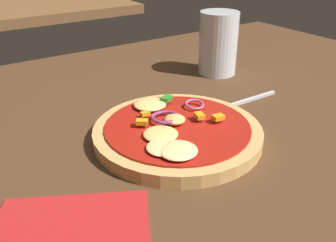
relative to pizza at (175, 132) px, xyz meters
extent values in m
cube|color=#4C301C|center=(0.00, 0.01, -0.03)|extent=(1.34, 0.94, 0.04)
cylinder|color=tan|center=(0.00, 0.00, 0.00)|extent=(0.24, 0.24, 0.02)
cylinder|color=#A81C11|center=(0.00, 0.00, 0.01)|extent=(0.20, 0.20, 0.00)
ellipsoid|color=#E5BC60|center=(0.00, 0.01, 0.02)|extent=(0.03, 0.03, 0.01)
ellipsoid|color=#EFCC72|center=(-0.03, -0.01, 0.01)|extent=(0.05, 0.05, 0.01)
ellipsoid|color=#F4DB8E|center=(-0.04, -0.06, 0.01)|extent=(0.05, 0.05, 0.01)
ellipsoid|color=#EFCC72|center=(0.01, 0.07, 0.01)|extent=(0.05, 0.05, 0.01)
ellipsoid|color=#F4DB8E|center=(-0.05, -0.04, 0.01)|extent=(0.04, 0.04, 0.01)
torus|color=#B25984|center=(0.06, 0.03, 0.02)|extent=(0.03, 0.03, 0.01)
torus|color=#93386B|center=(0.00, 0.02, 0.02)|extent=(0.05, 0.05, 0.01)
cube|color=orange|center=(0.06, -0.03, 0.02)|extent=(0.02, 0.01, 0.01)
cube|color=red|center=(0.06, -0.02, 0.02)|extent=(0.01, 0.01, 0.00)
cube|color=#2D8C28|center=(0.03, 0.07, 0.02)|extent=(0.02, 0.02, 0.01)
cube|color=orange|center=(0.04, -0.01, 0.02)|extent=(0.02, 0.02, 0.01)
cube|color=orange|center=(-0.04, 0.02, 0.02)|extent=(0.02, 0.02, 0.01)
cube|color=orange|center=(-0.02, 0.04, 0.02)|extent=(0.01, 0.01, 0.01)
cube|color=silver|center=(0.19, 0.04, -0.01)|extent=(0.11, 0.01, 0.01)
cube|color=silver|center=(0.12, 0.04, -0.01)|extent=(0.02, 0.02, 0.01)
cube|color=silver|center=(0.10, 0.04, -0.01)|extent=(0.03, 0.00, 0.00)
cube|color=silver|center=(0.10, 0.04, -0.01)|extent=(0.03, 0.00, 0.00)
cube|color=silver|center=(0.10, 0.03, -0.01)|extent=(0.03, 0.00, 0.00)
cube|color=silver|center=(0.10, 0.03, -0.01)|extent=(0.03, 0.00, 0.00)
cylinder|color=silver|center=(0.23, 0.18, 0.05)|extent=(0.08, 0.08, 0.12)
cylinder|color=#9E510F|center=(0.23, 0.18, 0.03)|extent=(0.07, 0.07, 0.09)
cube|color=#B21E1E|center=(-0.19, -0.09, -0.01)|extent=(0.19, 0.18, 0.00)
cube|color=brown|center=(0.20, 1.30, -0.03)|extent=(0.67, 0.64, 0.04)
camera|label=1|loc=(-0.26, -0.36, 0.25)|focal=39.15mm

